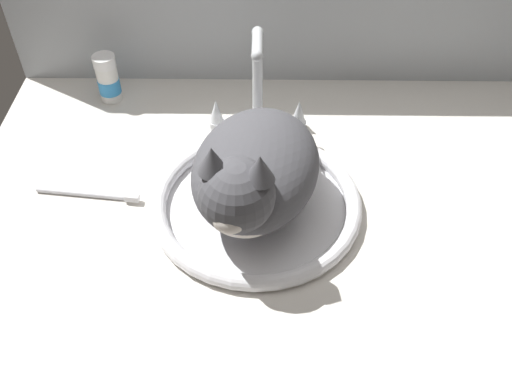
# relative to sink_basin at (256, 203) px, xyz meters

# --- Properties ---
(countertop) EXTENTS (1.17, 0.74, 0.03)m
(countertop) POSITION_rel_sink_basin_xyz_m (0.06, 0.03, -0.03)
(countertop) COLOR silver
(countertop) RESTS_ON ground
(backsplash_wall) EXTENTS (1.17, 0.02, 0.41)m
(backsplash_wall) POSITION_rel_sink_basin_xyz_m (0.06, 0.41, 0.16)
(backsplash_wall) COLOR #B2B7BC
(backsplash_wall) RESTS_ON ground
(sink_basin) EXTENTS (0.37, 0.37, 0.03)m
(sink_basin) POSITION_rel_sink_basin_xyz_m (0.00, 0.00, 0.00)
(sink_basin) COLOR white
(sink_basin) RESTS_ON countertop
(faucet) EXTENTS (0.20, 0.11, 0.22)m
(faucet) POSITION_rel_sink_basin_xyz_m (0.00, 0.22, 0.07)
(faucet) COLOR silver
(faucet) RESTS_ON countertop
(cat) EXTENTS (0.26, 0.37, 0.20)m
(cat) POSITION_rel_sink_basin_xyz_m (-0.01, -0.02, 0.09)
(cat) COLOR #4C4C51
(cat) RESTS_ON sink_basin
(pill_bottle) EXTENTS (0.05, 0.05, 0.10)m
(pill_bottle) POSITION_rel_sink_basin_xyz_m (-0.31, 0.32, 0.04)
(pill_bottle) COLOR white
(pill_bottle) RESTS_ON countertop
(toothbrush) EXTENTS (0.19, 0.03, 0.02)m
(toothbrush) POSITION_rel_sink_basin_xyz_m (-0.29, 0.02, -0.01)
(toothbrush) COLOR silver
(toothbrush) RESTS_ON countertop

